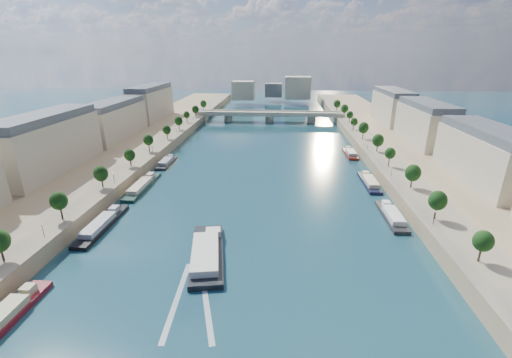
# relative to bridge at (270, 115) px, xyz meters

# --- Properties ---
(ground) EXTENTS (700.00, 700.00, 0.00)m
(ground) POSITION_rel_bridge_xyz_m (0.00, -118.02, -5.08)
(ground) COLOR #0C3037
(ground) RESTS_ON ground
(quay_left) EXTENTS (44.00, 520.00, 5.00)m
(quay_left) POSITION_rel_bridge_xyz_m (-72.00, -118.02, -2.58)
(quay_left) COLOR #9E8460
(quay_left) RESTS_ON ground
(quay_right) EXTENTS (44.00, 520.00, 5.00)m
(quay_right) POSITION_rel_bridge_xyz_m (72.00, -118.02, -2.58)
(quay_right) COLOR #9E8460
(quay_right) RESTS_ON ground
(pave_left) EXTENTS (14.00, 520.00, 0.10)m
(pave_left) POSITION_rel_bridge_xyz_m (-57.00, -118.02, -0.03)
(pave_left) COLOR gray
(pave_left) RESTS_ON quay_left
(pave_right) EXTENTS (14.00, 520.00, 0.10)m
(pave_right) POSITION_rel_bridge_xyz_m (57.00, -118.02, -0.03)
(pave_right) COLOR gray
(pave_right) RESTS_ON quay_right
(trees_left) EXTENTS (4.80, 268.80, 8.26)m
(trees_left) POSITION_rel_bridge_xyz_m (-55.00, -116.02, 5.39)
(trees_left) COLOR #382B1E
(trees_left) RESTS_ON ground
(trees_right) EXTENTS (4.80, 268.80, 8.26)m
(trees_right) POSITION_rel_bridge_xyz_m (55.00, -108.02, 5.39)
(trees_right) COLOR #382B1E
(trees_right) RESTS_ON ground
(lamps_left) EXTENTS (0.36, 200.36, 4.28)m
(lamps_left) POSITION_rel_bridge_xyz_m (-52.50, -128.02, 2.70)
(lamps_left) COLOR black
(lamps_left) RESTS_ON ground
(lamps_right) EXTENTS (0.36, 200.36, 4.28)m
(lamps_right) POSITION_rel_bridge_xyz_m (52.50, -113.02, 2.70)
(lamps_right) COLOR black
(lamps_right) RESTS_ON ground
(buildings_left) EXTENTS (16.00, 226.00, 23.20)m
(buildings_left) POSITION_rel_bridge_xyz_m (-85.00, -106.02, 11.37)
(buildings_left) COLOR #B9AA8F
(buildings_left) RESTS_ON ground
(buildings_right) EXTENTS (16.00, 226.00, 23.20)m
(buildings_right) POSITION_rel_bridge_xyz_m (85.00, -106.02, 11.37)
(buildings_right) COLOR #B9AA8F
(buildings_right) RESTS_ON ground
(skyline) EXTENTS (79.00, 42.00, 22.00)m
(skyline) POSITION_rel_bridge_xyz_m (3.19, 101.50, 9.57)
(skyline) COLOR #B9AA8F
(skyline) RESTS_ON ground
(bridge) EXTENTS (112.00, 12.00, 8.15)m
(bridge) POSITION_rel_bridge_xyz_m (0.00, 0.00, 0.00)
(bridge) COLOR #C1B79E
(bridge) RESTS_ON ground
(tour_barge) EXTENTS (13.17, 29.67, 3.89)m
(tour_barge) POSITION_rel_bridge_xyz_m (-9.82, -186.17, -3.98)
(tour_barge) COLOR black
(tour_barge) RESTS_ON ground
(wake) EXTENTS (12.18, 26.03, 0.04)m
(wake) POSITION_rel_bridge_xyz_m (-9.82, -202.75, -5.06)
(wake) COLOR silver
(wake) RESTS_ON ground
(moored_barges_left) EXTENTS (5.00, 149.57, 3.60)m
(moored_barges_left) POSITION_rel_bridge_xyz_m (-45.50, -173.10, -4.24)
(moored_barges_left) COLOR #1A1836
(moored_barges_left) RESTS_ON ground
(moored_barges_right) EXTENTS (5.00, 169.88, 3.60)m
(moored_barges_right) POSITION_rel_bridge_xyz_m (45.50, -157.58, -4.24)
(moored_barges_right) COLOR black
(moored_barges_right) RESTS_ON ground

